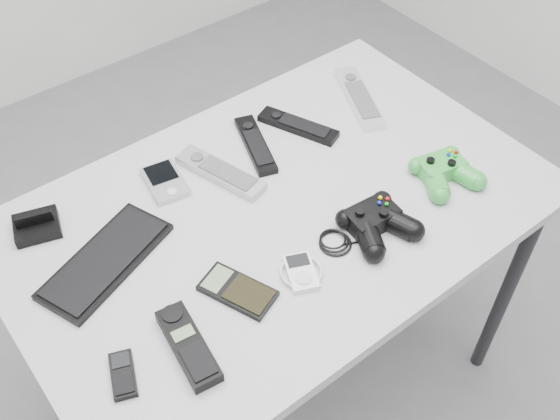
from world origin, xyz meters
TOP-DOWN VIEW (x-y plane):
  - floor at (0.00, 0.00)m, footprint 3.50×3.50m
  - desk at (-0.09, -0.08)m, footprint 1.19×0.77m
  - pda_keyboard at (-0.46, 0.01)m, footprint 0.32×0.22m
  - dock_bracket at (-0.54, 0.18)m, footprint 0.11×0.11m
  - pda at (-0.25, 0.13)m, footprint 0.10×0.13m
  - remote_silver_a at (-0.13, 0.08)m, footprint 0.12×0.23m
  - remote_black_a at (-0.01, 0.10)m, footprint 0.11×0.21m
  - remote_black_b at (0.11, 0.10)m, footprint 0.13×0.21m
  - remote_silver_b at (0.31, 0.08)m, footprint 0.15×0.25m
  - mobile_phone at (-0.56, -0.24)m, footprint 0.07×0.10m
  - cordless_handset at (-0.44, -0.27)m, footprint 0.08×0.19m
  - calculator at (-0.29, -0.22)m, footprint 0.12×0.17m
  - mp3_player at (-0.17, -0.26)m, footprint 0.12×0.12m
  - controller_black at (0.04, -0.26)m, footprint 0.28×0.19m
  - controller_green at (0.27, -0.24)m, footprint 0.18×0.18m

SIDE VIEW (x-z plane):
  - floor at x=0.00m, z-range 0.00..0.00m
  - desk at x=-0.09m, z-range 0.33..1.13m
  - calculator at x=-0.29m, z-range 0.80..0.81m
  - mobile_phone at x=-0.56m, z-range 0.80..0.81m
  - mp3_player at x=-0.17m, z-range 0.80..0.81m
  - pda_keyboard at x=-0.46m, z-range 0.80..0.81m
  - pda at x=-0.25m, z-range 0.80..0.82m
  - remote_black_b at x=0.11m, z-range 0.80..0.82m
  - remote_black_a at x=-0.01m, z-range 0.80..0.82m
  - remote_silver_b at x=0.31m, z-range 0.80..0.82m
  - remote_silver_a at x=-0.13m, z-range 0.80..0.82m
  - cordless_handset at x=-0.44m, z-range 0.80..0.83m
  - controller_green at x=0.27m, z-range 0.80..0.85m
  - dock_bracket at x=-0.54m, z-range 0.80..0.85m
  - controller_black at x=0.04m, z-range 0.80..0.85m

